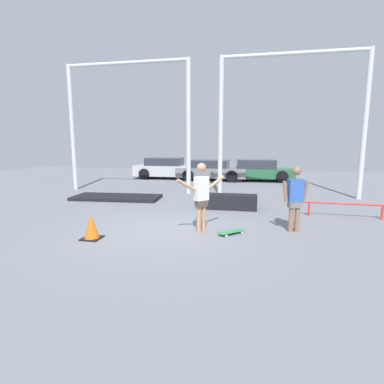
% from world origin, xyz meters
% --- Properties ---
extents(ground_plane, '(36.00, 36.00, 0.00)m').
position_xyz_m(ground_plane, '(0.00, 0.00, 0.00)').
color(ground_plane, slate).
extents(skateboarder, '(1.06, 1.07, 1.75)m').
position_xyz_m(skateboarder, '(0.88, -0.06, 1.00)').
color(skateboarder, tan).
rests_on(skateboarder, ground_plane).
extents(skateboard, '(0.68, 0.67, 0.08)m').
position_xyz_m(skateboard, '(1.66, -0.09, 0.06)').
color(skateboard, '#338C4C').
rests_on(skateboard, ground_plane).
extents(grind_box, '(1.98, 0.64, 0.50)m').
position_xyz_m(grind_box, '(1.31, 2.83, 0.25)').
color(grind_box, black).
rests_on(grind_box, ground_plane).
extents(manual_pad, '(3.57, 1.63, 0.13)m').
position_xyz_m(manual_pad, '(-3.26, 3.78, 0.06)').
color(manual_pad, black).
rests_on(manual_pad, ground_plane).
extents(grind_rail, '(2.48, 0.19, 0.46)m').
position_xyz_m(grind_rail, '(4.89, 2.31, 0.36)').
color(grind_rail, red).
rests_on(grind_rail, ground_plane).
extents(canopy_support_left, '(5.84, 0.20, 5.81)m').
position_xyz_m(canopy_support_left, '(-3.53, 5.75, 3.58)').
color(canopy_support_left, silver).
rests_on(canopy_support_left, ground_plane).
extents(canopy_support_right, '(5.84, 0.20, 5.81)m').
position_xyz_m(canopy_support_right, '(3.53, 5.75, 3.58)').
color(canopy_support_right, silver).
rests_on(canopy_support_right, ground_plane).
extents(parked_car_silver, '(4.08, 1.96, 1.32)m').
position_xyz_m(parked_car_silver, '(-3.33, 11.16, 0.64)').
color(parked_car_silver, '#B7BABF').
rests_on(parked_car_silver, ground_plane).
extents(parked_car_grey, '(4.21, 2.04, 1.23)m').
position_xyz_m(parked_car_grey, '(-0.39, 10.89, 0.61)').
color(parked_car_grey, slate).
rests_on(parked_car_grey, ground_plane).
extents(parked_car_green, '(4.17, 2.18, 1.27)m').
position_xyz_m(parked_car_green, '(2.38, 11.02, 0.62)').
color(parked_car_green, '#28603D').
rests_on(parked_car_green, ground_plane).
extents(bystander, '(0.68, 0.32, 1.66)m').
position_xyz_m(bystander, '(3.18, 0.46, 0.92)').
color(bystander, '#8C664C').
rests_on(bystander, ground_plane).
extents(traffic_cone, '(0.44, 0.44, 0.59)m').
position_xyz_m(traffic_cone, '(-1.56, -1.11, 0.28)').
color(traffic_cone, black).
rests_on(traffic_cone, ground_plane).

